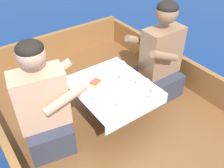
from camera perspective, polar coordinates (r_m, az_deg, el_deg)
The scene contains 25 objects.
ground_plane at distance 2.70m, azimuth 1.22°, elevation -13.41°, with size 60.00×60.00×0.00m, color navy.
boat_deck at distance 2.58m, azimuth 1.27°, elevation -11.09°, with size 2.04×2.89×0.33m, color brown.
gunwale_port at distance 2.10m, azimuth -21.80°, elevation -16.24°, with size 0.06×2.89×0.32m, color #936033.
gunwale_starboard at distance 2.92m, azimuth 17.16°, elevation 2.22°, with size 0.06×2.89×0.32m, color #936033.
bow_coaming at distance 3.35m, azimuth -13.37°, elevation 8.24°, with size 1.92×0.06×0.37m, color #936033.
cockpit_table at distance 2.28m, azimuth 0.00°, elevation -1.18°, with size 0.66×0.75×0.38m.
person_port at distance 2.07m, azimuth -15.34°, elevation -5.35°, with size 0.58×0.52×1.00m.
person_starboard at distance 2.61m, azimuth 10.96°, elevation 5.54°, with size 0.52×0.44×1.01m.
plate_sandwich at distance 2.26m, azimuth -3.78°, elevation -0.34°, with size 0.21×0.21×0.01m.
plate_bread at distance 2.17m, azimuth 1.14°, elevation -2.07°, with size 0.20×0.20×0.01m.
sandwich at distance 2.24m, azimuth -3.81°, elevation 0.21°, with size 0.13×0.12×0.05m.
bowl_port_near at distance 2.27m, azimuth 7.16°, elevation 0.19°, with size 0.13×0.13×0.04m.
bowl_starboard_near at distance 2.42m, azimuth -2.37°, elevation 3.16°, with size 0.15×0.15×0.04m.
bowl_center_far at distance 2.50m, azimuth 1.64°, elevation 4.35°, with size 0.13×0.13×0.04m.
bowl_port_far at distance 2.34m, azimuth -7.61°, elevation 1.38°, with size 0.14×0.14×0.04m.
coffee_cup_port at distance 2.32m, azimuth 2.50°, elevation 1.59°, with size 0.09×0.06×0.06m.
coffee_cup_starboard at distance 2.09m, azimuth -3.80°, elevation -3.26°, with size 0.09×0.07×0.05m.
coffee_cup_center at distance 2.01m, azimuth 2.10°, elevation -4.77°, with size 0.10×0.07×0.07m.
tin_can at distance 2.19m, azimuth 9.67°, elevation -1.60°, with size 0.07×0.07×0.05m.
utensil_spoon_port at distance 2.27m, azimuth -0.79°, elevation -0.20°, with size 0.16×0.09×0.01m.
utensil_fork_starboard at distance 2.16m, azimuth 8.58°, elevation -2.86°, with size 0.17×0.03×0.00m.
utensil_knife_starboard at distance 2.21m, azimuth 7.63°, elevation -1.78°, with size 0.07×0.16×0.00m.
utensil_knife_port at distance 2.39m, azimuth 0.66°, elevation 2.10°, with size 0.02×0.17×0.00m.
utensil_spoon_starboard at distance 2.40m, azimuth 3.42°, elevation 2.11°, with size 0.07×0.17×0.01m.
utensil_fork_port at distance 2.58m, azimuth 0.00°, elevation 4.99°, with size 0.17×0.05×0.00m.
Camera 1 is at (-1.04, -1.35, 2.10)m, focal length 40.00 mm.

